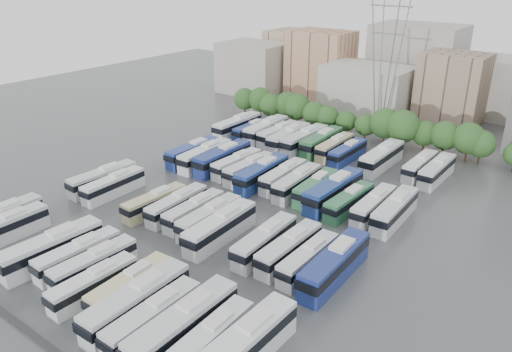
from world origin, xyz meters
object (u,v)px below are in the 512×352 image
Objects in this scene: bus_r0_s4 at (52,248)px; bus_r3_s3 at (278,134)px; bus_r0_s10 at (153,318)px; bus_r1_s13 at (335,264)px; bus_r0_s8 at (130,286)px; bus_r2_s9 at (316,187)px; bus_r3_s1 at (252,130)px; bus_r1_s11 at (289,248)px; bus_r2_s2 at (205,155)px; bus_r2_s12 at (374,205)px; bus_r2_s6 at (262,173)px; bus_r3_s4 at (289,138)px; bus_r2_s5 at (250,169)px; bus_r3_s10 at (382,157)px; bus_r1_s5 at (177,205)px; bus_r0_s1 at (5,228)px; bus_r3_s8 at (348,152)px; bus_r1_s7 at (210,217)px; bus_r2_s10 at (334,191)px; bus_r2_s7 at (283,176)px; bus_r0_s12 at (209,341)px; bus_r0_s6 at (94,264)px; bus_r3_s7 at (335,147)px; bus_r0_s5 at (78,255)px; bus_r3_s5 at (304,140)px; electricity_pylon at (387,46)px; bus_r2_s4 at (237,164)px; bus_r1_s1 at (114,185)px; bus_r1_s10 at (265,241)px; bus_r3_s6 at (321,142)px; bus_r0_s11 at (183,325)px; bus_r0_s0 at (0,219)px; bus_r1_s6 at (194,211)px; bus_r0_s7 at (93,284)px; bus_r2_s3 at (223,158)px; bus_r1_s0 at (103,179)px; bus_r0_s13 at (244,347)px; bus_r1_s12 at (308,259)px; bus_r0_s9 at (137,302)px; bus_r2_s13 at (395,210)px; bus_r1_s4 at (155,202)px; bus_r2_s1 at (193,152)px; bus_r3_s0 at (237,126)px; bus_r1_s8 at (220,227)px.

bus_r3_s3 is (-3.30, 54.25, -0.19)m from bus_r0_s4.
bus_r0_s10 is 21.69m from bus_r1_s13.
bus_r2_s9 is at bearing 82.35° from bus_r0_s8.
bus_r1_s11 is at bearing -46.89° from bus_r3_s1.
bus_r2_s2 is 33.38m from bus_r2_s12.
bus_r3_s4 reaches higher than bus_r2_s6.
bus_r2_s9 is (13.10, 0.32, -0.04)m from bus_r2_s5.
bus_r1_s5 is at bearing -114.39° from bus_r3_s10.
bus_r3_s8 is (23.14, 54.14, -0.11)m from bus_r0_s1.
bus_r1_s13 is (19.87, -0.21, 0.26)m from bus_r1_s7.
bus_r2_s7 is at bearing 178.51° from bus_r2_s10.
bus_r1_s11 is 22.86m from bus_r2_s7.
bus_r0_s6 is at bearing 173.29° from bus_r0_s12.
bus_r3_s1 is at bearing 128.89° from bus_r2_s6.
bus_r0_s1 is at bearing -127.25° from bus_r2_s10.
bus_r2_s5 is 1.01× the size of bus_r3_s7.
bus_r0_s12 is at bearing -77.67° from bus_r2_s9.
bus_r1_s11 reaches higher than bus_r2_s12.
bus_r0_s10 reaches higher than bus_r0_s8.
bus_r0_s5 is 52.40m from bus_r3_s5.
bus_r0_s12 is at bearing -77.75° from electricity_pylon.
bus_r2_s4 is 26.39m from bus_r3_s10.
bus_r3_s4 reaches higher than bus_r1_s1.
bus_r0_s4 reaches higher than bus_r1_s10.
bus_r3_s6 is (6.59, 54.89, -0.03)m from bus_r0_s4.
bus_r0_s11 is at bearing 1.74° from bus_r0_s4.
bus_r3_s1 is (3.35, 53.33, -0.18)m from bus_r0_s0.
bus_r2_s7 is (3.28, 18.05, 0.08)m from bus_r1_s6.
bus_r1_s6 reaches higher than bus_r0_s7.
bus_r1_s6 is at bearing -67.44° from bus_r2_s4.
bus_r2_s12 is (26.65, 35.56, -0.28)m from bus_r0_s4.
electricity_pylon is at bearing 107.81° from bus_r1_s13.
bus_r2_s3 is at bearing 69.42° from bus_r1_s1.
bus_r1_s0 reaches higher than bus_r1_s1.
bus_r0_s13 reaches higher than bus_r1_s12.
bus_r2_s13 is at bearing 68.98° from bus_r0_s9.
bus_r1_s13 is (3.37, 0.41, 0.36)m from bus_r1_s12.
bus_r0_s7 is 41.96m from bus_r2_s13.
bus_r3_s10 reaches higher than bus_r0_s6.
bus_r1_s5 is (-13.37, 19.02, -0.30)m from bus_r0_s9.
bus_r0_s8 reaches higher than bus_r1_s4.
bus_r0_s1 is 36.37m from bus_r2_s1.
bus_r2_s13 reaches higher than bus_r0_s7.
bus_r1_s13 is 1.07× the size of bus_r2_s13.
bus_r3_s5 is at bearing 143.92° from bus_r2_s13.
bus_r2_s7 is (-9.86, 37.81, -0.03)m from bus_r0_s10.
bus_r3_s0 is 1.11× the size of bus_r3_s3.
bus_r0_s9 is 0.99× the size of bus_r3_s0.
bus_r1_s4 is (-0.03, 17.01, -0.37)m from bus_r0_s4.
electricity_pylon is 59.68m from bus_r1_s8.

